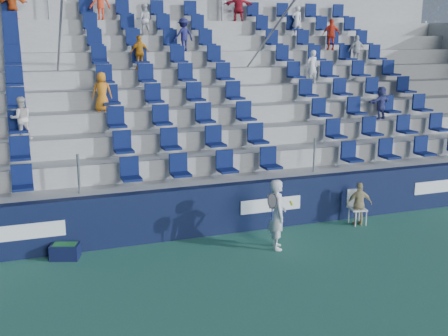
% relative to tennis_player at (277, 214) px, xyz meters
% --- Properties ---
extents(ground, '(70.00, 70.00, 0.00)m').
position_rel_tennis_player_xyz_m(ground, '(-1.08, -1.75, -0.80)').
color(ground, '#2D6A52').
rests_on(ground, ground).
extents(sponsor_wall, '(24.00, 0.32, 1.20)m').
position_rel_tennis_player_xyz_m(sponsor_wall, '(-1.08, 1.40, -0.20)').
color(sponsor_wall, black).
rests_on(sponsor_wall, ground).
extents(grandstand, '(24.00, 8.17, 6.63)m').
position_rel_tennis_player_xyz_m(grandstand, '(-1.09, 6.50, 1.34)').
color(grandstand, '#A6A6A1').
rests_on(grandstand, ground).
extents(tennis_player, '(0.69, 0.67, 1.60)m').
position_rel_tennis_player_xyz_m(tennis_player, '(0.00, 0.00, 0.00)').
color(tennis_player, silver).
rests_on(tennis_player, ground).
extents(line_judge_chair, '(0.46, 0.47, 0.88)m').
position_rel_tennis_player_xyz_m(line_judge_chair, '(2.64, 0.89, -0.30)').
color(line_judge_chair, white).
rests_on(line_judge_chair, ground).
extents(line_judge, '(0.70, 0.43, 1.11)m').
position_rel_tennis_player_xyz_m(line_judge, '(2.64, 0.75, -0.25)').
color(line_judge, tan).
rests_on(line_judge, ground).
extents(ball_bin, '(0.69, 0.57, 0.34)m').
position_rel_tennis_player_xyz_m(ball_bin, '(-4.53, 1.00, -0.62)').
color(ball_bin, black).
rests_on(ball_bin, ground).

